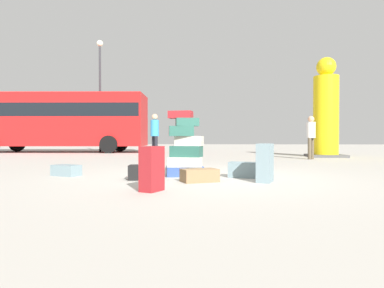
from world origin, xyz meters
The scene contains 13 objects.
ground_plane centered at (0.00, 0.00, 0.00)m, with size 80.00×80.00×0.00m, color #ADA89E.
suitcase_tower centered at (-0.40, 0.11, 0.51)m, with size 0.77×0.57×1.26m.
suitcase_slate_foreground_near centered at (0.74, -0.10, 0.14)m, with size 0.61×0.30×0.28m, color gray.
suitcase_brown_white_trunk centered at (-0.08, -0.75, 0.11)m, with size 0.59×0.35×0.21m, color olive.
suitcase_slate_foreground_far centered at (-2.71, -0.05, 0.11)m, with size 0.54×0.29×0.21m, color gray.
suitcase_maroon_behind_tower centered at (-0.68, -1.78, 0.31)m, with size 0.21×0.32×0.61m, color maroon.
suitcase_black_left_side centered at (-1.03, -0.54, 0.13)m, with size 0.60×0.31×0.26m, color black.
suitcase_slate_right_side centered at (1.01, -0.70, 0.32)m, with size 0.22×0.40×0.64m, color gray.
person_bearded_onlooker centered at (-1.99, 5.33, 0.97)m, with size 0.30×0.30×1.62m.
person_tourist_with_camera centered at (3.56, 5.58, 0.91)m, with size 0.30×0.30×1.54m.
yellow_dummy_statue centered at (4.60, 7.21, 1.77)m, with size 1.36×1.36×3.99m.
parked_bus centered at (-8.37, 11.04, 1.83)m, with size 9.49×3.20×3.15m.
lamp_post centered at (-6.37, 11.82, 4.11)m, with size 0.36×0.36×6.33m.
Camera 1 is at (0.19, -6.13, 0.71)m, focal length 30.25 mm.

